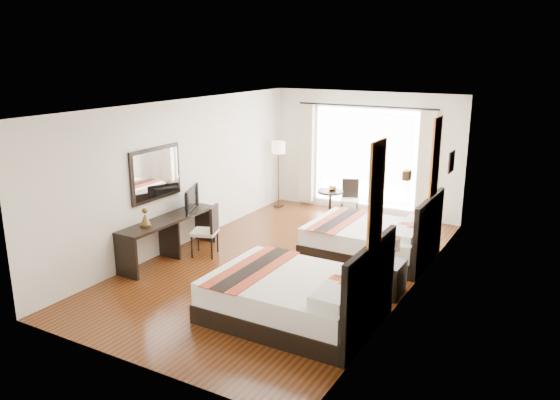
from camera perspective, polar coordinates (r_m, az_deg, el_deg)
The scene contains 29 objects.
floor at distance 9.80m, azimuth 0.62°, elevation -6.65°, with size 4.50×7.50×0.01m, color #38180A.
ceiling at distance 9.14m, azimuth 0.68°, elevation 9.84°, with size 4.50×7.50×0.02m, color white.
wall_headboard at distance 8.55m, azimuth 13.93°, elevation -0.48°, with size 0.01×7.50×2.80m, color silver.
wall_desk at distance 10.61m, azimuth -10.03°, elevation 2.76°, with size 0.01×7.50×2.80m, color silver.
wall_window at distance 12.71m, azimuth 8.88°, elevation 4.86°, with size 4.50×0.01×2.80m, color silver.
wall_entry at distance 6.50m, azimuth -15.64°, elevation -5.61°, with size 4.50×0.01×2.80m, color silver.
window_glass at distance 12.71m, azimuth 8.84°, elevation 4.40°, with size 2.40×0.02×2.20m, color white.
sheer_curtain at distance 12.66m, azimuth 8.74°, elevation 4.36°, with size 2.30×0.02×2.10m, color white.
drape_left at distance 13.20m, azimuth 2.78°, elevation 4.88°, with size 0.35×0.14×2.35m, color beige.
drape_right at distance 12.19m, azimuth 15.05°, elevation 3.51°, with size 0.35×0.14×2.35m, color beige.
art_panel_near at distance 6.81m, azimuth 10.05°, elevation 0.55°, with size 0.03×0.50×1.35m, color maroon.
art_panel_far at distance 9.51m, azimuth 15.96°, elevation 4.35°, with size 0.03×0.50×1.35m, color maroon.
wall_sconce at distance 8.12m, azimuth 13.12°, elevation 2.54°, with size 0.10×0.14×0.14m, color #4F391C.
mirror_frame at distance 9.98m, azimuth -12.85°, elevation 2.71°, with size 0.04×1.25×0.95m, color black.
mirror_glass at distance 9.96m, azimuth -12.75°, elevation 2.69°, with size 0.01×1.12×0.82m, color white.
bed_near at distance 7.77m, azimuth 1.86°, elevation -10.01°, with size 2.32×1.81×1.31m.
bed_far at distance 10.20m, azimuth 9.70°, elevation -4.03°, with size 2.20×1.72×1.24m.
nightstand at distance 8.68m, azimuth 11.19°, elevation -8.02°, with size 0.45×0.55×0.53m, color black.
table_lamp at distance 8.55m, azimuth 11.57°, elevation -4.67°, with size 0.26×0.26×0.41m.
vase at distance 8.47m, azimuth 11.26°, elevation -6.47°, with size 0.11×0.11×0.12m, color black.
console_desk at distance 10.14m, azimuth -11.50°, elevation -3.90°, with size 0.50×2.20×0.76m, color black.
television at distance 10.35m, azimuth -9.61°, elevation 0.11°, with size 0.80×0.10×0.46m, color black.
bronze_figurine at distance 9.58m, azimuth -13.90°, elevation -1.90°, with size 0.19×0.19×0.29m, color #4F391C, non-canonical shape.
desk_chair at distance 10.18m, azimuth -7.75°, elevation -4.17°, with size 0.57×0.57×0.96m.
floor_lamp at distance 13.02m, azimuth -0.16°, elevation 5.08°, with size 0.32×0.32×1.60m.
side_table at distance 12.29m, azimuth 5.25°, elevation -0.50°, with size 0.57×0.57×0.66m, color black.
fruit_bowl at distance 12.20m, azimuth 5.51°, elevation 1.11°, with size 0.19×0.19×0.05m, color #4C3A1B.
window_chair at distance 12.48m, azimuth 7.28°, elevation -0.63°, with size 0.51×0.51×0.86m.
jute_rug at distance 11.98m, azimuth 7.35°, elevation -2.60°, with size 1.27×0.87×0.01m, color tan.
Camera 1 is at (4.40, -7.96, 3.65)m, focal length 35.00 mm.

